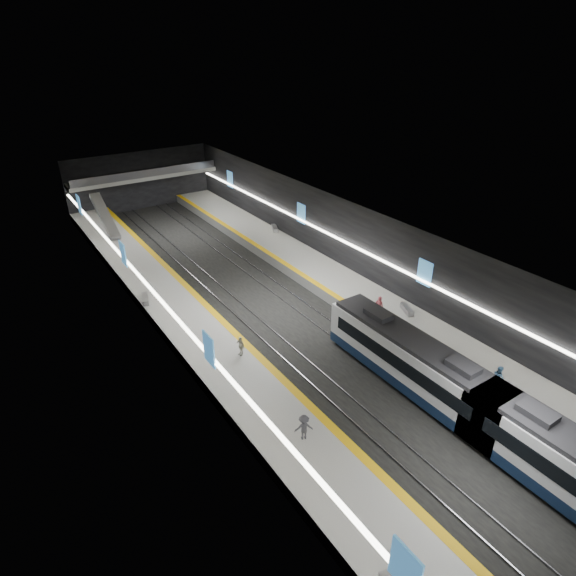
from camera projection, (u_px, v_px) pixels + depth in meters
ground at (274, 312)px, 43.39m from camera, size 70.00×70.00×0.00m
ceiling at (273, 229)px, 39.63m from camera, size 20.00×70.00×0.04m
wall_left at (163, 304)px, 36.61m from camera, size 0.04×70.00×8.00m
wall_right at (361, 247)px, 46.41m from camera, size 0.04×70.00×8.00m
wall_back at (140, 181)px, 67.20m from camera, size 20.00×0.04×8.00m
platform_left at (197, 333)px, 39.48m from camera, size 5.00×70.00×1.00m
tile_surface_left at (197, 327)px, 39.24m from camera, size 5.00×70.00×0.02m
tactile_strip_left at (221, 319)px, 40.31m from camera, size 0.60×70.00×0.02m
platform_right at (339, 286)px, 46.83m from camera, size 5.00×70.00×1.00m
tile_surface_right at (340, 281)px, 46.59m from camera, size 5.00×70.00×0.02m
tactile_strip_right at (322, 287)px, 45.51m from camera, size 0.60×70.00×0.02m
rails at (274, 311)px, 43.36m from camera, size 6.52×70.00×0.12m
train at (491, 414)px, 28.67m from camera, size 2.69×27.43×3.60m
ad_posters at (268, 263)px, 42.01m from camera, size 19.94×53.50×2.20m
cove_light_left at (166, 306)px, 36.80m from camera, size 0.25×68.60×0.12m
cove_light_right at (360, 249)px, 46.41m from camera, size 0.25×68.60×0.12m
mezzanine_bridge at (144, 176)px, 65.19m from camera, size 20.00×3.00×1.50m
escalator at (105, 216)px, 57.43m from camera, size 1.20×7.50×3.92m
bench_left_far at (145, 299)px, 42.98m from camera, size 1.06×2.00×0.47m
bench_right_near at (407, 309)px, 41.37m from camera, size 1.20×1.90×0.45m
bench_right_far at (275, 228)px, 58.43m from camera, size 1.30×2.02×0.48m
passenger_right_a at (379, 307)px, 40.25m from camera, size 0.68×0.83×1.97m
passenger_right_b at (498, 377)px, 32.26m from camera, size 0.94×1.03×1.71m
passenger_left_a at (241, 346)px, 35.60m from camera, size 0.50×0.95×1.55m
passenger_left_b at (304, 428)px, 28.14m from camera, size 1.26×1.02×1.70m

